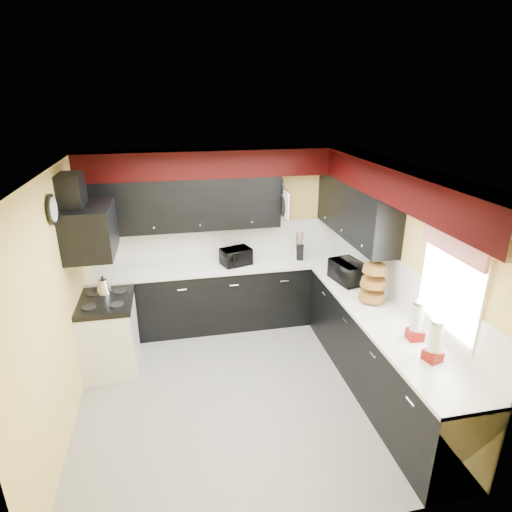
{
  "coord_description": "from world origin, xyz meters",
  "views": [
    {
      "loc": [
        -0.67,
        -4.0,
        3.2
      ],
      "look_at": [
        0.31,
        0.78,
        1.32
      ],
      "focal_mm": 30.0,
      "sensor_mm": 36.0,
      "label": 1
    }
  ],
  "objects_px": {
    "microwave": "(348,272)",
    "toaster_oven": "(236,256)",
    "knife_block": "(300,253)",
    "utensil_crock": "(299,253)",
    "kettle": "(103,286)"
  },
  "relations": [
    {
      "from": "toaster_oven",
      "to": "kettle",
      "type": "height_order",
      "value": "toaster_oven"
    },
    {
      "from": "toaster_oven",
      "to": "utensil_crock",
      "type": "height_order",
      "value": "toaster_oven"
    },
    {
      "from": "microwave",
      "to": "knife_block",
      "type": "height_order",
      "value": "microwave"
    },
    {
      "from": "microwave",
      "to": "toaster_oven",
      "type": "bearing_deg",
      "value": 45.38
    },
    {
      "from": "toaster_oven",
      "to": "utensil_crock",
      "type": "relative_size",
      "value": 2.44
    },
    {
      "from": "toaster_oven",
      "to": "microwave",
      "type": "relative_size",
      "value": 0.84
    },
    {
      "from": "toaster_oven",
      "to": "knife_block",
      "type": "relative_size",
      "value": 1.92
    },
    {
      "from": "toaster_oven",
      "to": "microwave",
      "type": "bearing_deg",
      "value": -51.08
    },
    {
      "from": "knife_block",
      "to": "microwave",
      "type": "bearing_deg",
      "value": -42.91
    },
    {
      "from": "knife_block",
      "to": "kettle",
      "type": "height_order",
      "value": "knife_block"
    },
    {
      "from": "toaster_oven",
      "to": "microwave",
      "type": "height_order",
      "value": "microwave"
    },
    {
      "from": "knife_block",
      "to": "kettle",
      "type": "distance_m",
      "value": 2.68
    },
    {
      "from": "microwave",
      "to": "utensil_crock",
      "type": "distance_m",
      "value": 0.97
    },
    {
      "from": "microwave",
      "to": "utensil_crock",
      "type": "bearing_deg",
      "value": 11.37
    },
    {
      "from": "knife_block",
      "to": "utensil_crock",
      "type": "bearing_deg",
      "value": 113.23
    }
  ]
}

